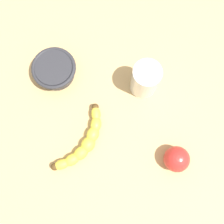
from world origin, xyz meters
TOP-DOWN VIEW (x-y plane):
  - wooden_tabletop at (0.00, 0.00)cm, footprint 120.00×120.00cm
  - banana at (1.18, -4.81)cm, footprint 14.58×18.82cm
  - smoothie_glass at (-8.38, 17.35)cm, footprint 7.86×7.86cm
  - ceramic_bowl at (-21.70, -5.46)cm, footprint 12.95×12.95cm
  - apple_fruit at (15.01, 16.97)cm, footprint 7.10×7.10cm

SIDE VIEW (x-z plane):
  - wooden_tabletop at x=0.00cm, z-range 0.00..3.00cm
  - banana at x=1.18cm, z-range 3.00..6.85cm
  - ceramic_bowl at x=-21.70cm, z-range 3.50..8.84cm
  - apple_fruit at x=15.01cm, z-range 3.00..10.10cm
  - smoothie_glass at x=-8.38cm, z-range 2.97..14.85cm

